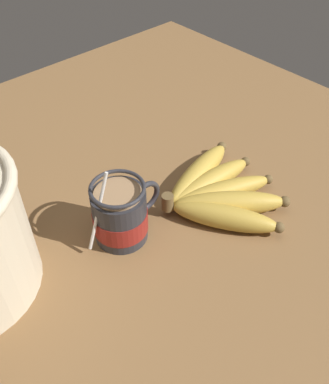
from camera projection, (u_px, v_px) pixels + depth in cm
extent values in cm
cube|color=brown|center=(155.00, 215.00, 73.81)|extent=(115.28, 115.28, 2.63)
cylinder|color=#28282D|center=(120.00, 215.00, 65.69)|extent=(8.40, 8.40, 8.99)
cylinder|color=maroon|center=(120.00, 220.00, 66.33)|extent=(8.60, 8.60, 3.56)
torus|color=#28282D|center=(145.00, 197.00, 67.82)|extent=(5.78, 0.90, 5.78)
cylinder|color=#997551|center=(118.00, 194.00, 62.53)|extent=(7.20, 7.20, 0.40)
torus|color=#28282D|center=(117.00, 188.00, 61.79)|extent=(8.40, 8.40, 0.60)
cylinder|color=silver|center=(98.00, 212.00, 61.60)|extent=(5.00, 0.50, 12.73)
ellipsoid|color=silver|center=(114.00, 233.00, 67.03)|extent=(3.00, 2.00, 0.80)
cylinder|color=brown|center=(168.00, 202.00, 70.10)|extent=(2.00, 2.00, 3.00)
ellipsoid|color=#B79338|center=(225.00, 217.00, 68.84)|extent=(12.58, 16.67, 4.03)
sphere|color=brown|center=(279.00, 228.00, 67.19)|extent=(1.81, 1.81, 1.81)
ellipsoid|color=#B79338|center=(229.00, 203.00, 70.97)|extent=(17.00, 15.12, 4.21)
sphere|color=brown|center=(285.00, 202.00, 71.29)|extent=(1.89, 1.89, 1.89)
ellipsoid|color=#B79338|center=(222.00, 192.00, 73.36)|extent=(18.22, 10.19, 3.75)
sphere|color=brown|center=(268.00, 179.00, 75.69)|extent=(1.69, 1.69, 1.69)
ellipsoid|color=#B79338|center=(211.00, 182.00, 75.19)|extent=(17.83, 5.00, 3.87)
sphere|color=brown|center=(245.00, 162.00, 79.20)|extent=(1.74, 1.74, 1.74)
ellipsoid|color=#B79338|center=(198.00, 172.00, 76.78)|extent=(18.65, 8.50, 4.14)
sphere|color=brown|center=(222.00, 147.00, 82.30)|extent=(1.86, 1.86, 1.86)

